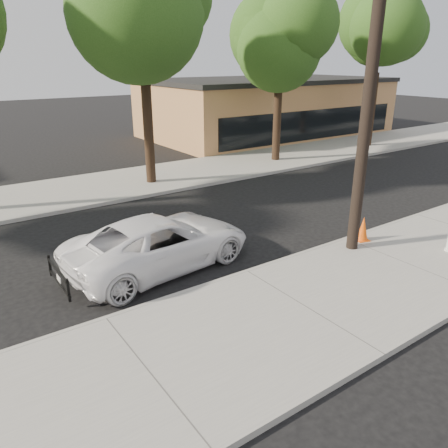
# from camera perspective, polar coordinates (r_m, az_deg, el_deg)

# --- Properties ---
(ground) EXTENTS (120.00, 120.00, 0.00)m
(ground) POSITION_cam_1_polar(r_m,az_deg,el_deg) (13.59, -2.46, -3.39)
(ground) COLOR black
(ground) RESTS_ON ground
(near_sidewalk) EXTENTS (90.00, 4.40, 0.15)m
(near_sidewalk) POSITION_cam_1_polar(r_m,az_deg,el_deg) (10.60, 10.44, -10.78)
(near_sidewalk) COLOR gray
(near_sidewalk) RESTS_ON ground
(far_sidewalk) EXTENTS (90.00, 5.00, 0.15)m
(far_sidewalk) POSITION_cam_1_polar(r_m,az_deg,el_deg) (20.84, -15.24, 4.77)
(far_sidewalk) COLOR gray
(far_sidewalk) RESTS_ON ground
(curb_near) EXTENTS (90.00, 0.12, 0.16)m
(curb_near) POSITION_cam_1_polar(r_m,az_deg,el_deg) (12.01, 2.99, -6.42)
(curb_near) COLOR #9E9B93
(curb_near) RESTS_ON ground
(building_main) EXTENTS (18.00, 10.00, 4.00)m
(building_main) POSITION_cam_1_polar(r_m,az_deg,el_deg) (35.02, 5.66, 14.84)
(building_main) COLOR #AC7D47
(building_main) RESTS_ON ground
(utility_pole) EXTENTS (1.40, 0.34, 9.00)m
(utility_pole) POSITION_cam_1_polar(r_m,az_deg,el_deg) (12.89, 18.42, 15.93)
(utility_pole) COLOR black
(utility_pole) RESTS_ON near_sidewalk
(tree_c) EXTENTS (4.96, 4.80, 9.55)m
(tree_c) POSITION_cam_1_polar(r_m,az_deg,el_deg) (20.21, -9.85, 24.33)
(tree_c) COLOR black
(tree_c) RESTS_ON far_sidewalk
(tree_d) EXTENTS (4.50, 4.35, 8.75)m
(tree_d) POSITION_cam_1_polar(r_m,az_deg,el_deg) (24.97, 7.98, 22.44)
(tree_d) COLOR black
(tree_d) RESTS_ON far_sidewalk
(tree_e) EXTENTS (4.80, 4.65, 9.25)m
(tree_e) POSITION_cam_1_polar(r_m,az_deg,el_deg) (30.83, 20.19, 21.72)
(tree_e) COLOR black
(tree_e) RESTS_ON far_sidewalk
(police_cruiser) EXTENTS (5.62, 3.08, 1.49)m
(police_cruiser) POSITION_cam_1_polar(r_m,az_deg,el_deg) (12.36, -8.36, -2.38)
(police_cruiser) COLOR white
(police_cruiser) RESTS_ON ground
(traffic_cone) EXTENTS (0.50, 0.50, 0.78)m
(traffic_cone) POSITION_cam_1_polar(r_m,az_deg,el_deg) (14.46, 17.70, -0.62)
(traffic_cone) COLOR #FA5A0D
(traffic_cone) RESTS_ON near_sidewalk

